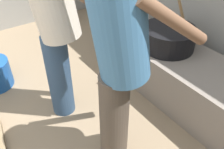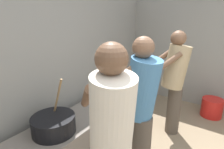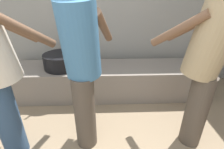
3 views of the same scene
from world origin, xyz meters
TOP-DOWN VIEW (x-y plane):
  - block_enclosure_rear at (0.00, 2.33)m, footprint 5.35×0.20m
  - hearth_ledge at (0.38, 1.81)m, footprint 2.75×0.60m
  - cooking_pot_main at (-0.24, 1.80)m, footprint 0.49×0.49m
  - cook_in_tan_shirt at (1.19, 0.89)m, footprint 0.67×0.70m
  - cook_in_blue_shirt at (0.17, 0.92)m, footprint 0.46×0.71m

SIDE VIEW (x-z plane):
  - hearth_ledge at x=0.38m, z-range 0.00..0.44m
  - cooking_pot_main at x=-0.24m, z-range 0.22..0.87m
  - cook_in_tan_shirt at x=1.19m, z-range 0.11..1.66m
  - cook_in_blue_shirt at x=0.17m, z-range 0.11..1.66m
  - block_enclosure_rear at x=0.00m, z-range 0.00..2.12m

